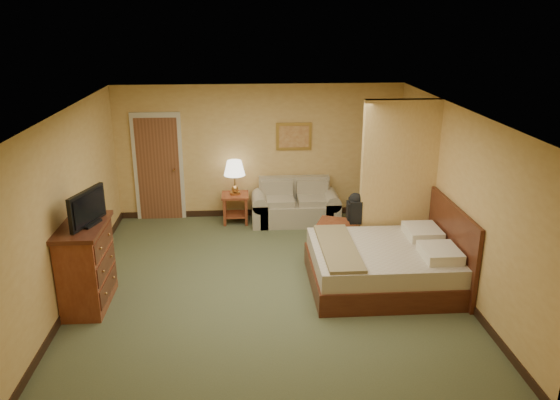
{
  "coord_description": "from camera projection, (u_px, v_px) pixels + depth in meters",
  "views": [
    {
      "loc": [
        -0.31,
        -7.28,
        3.83
      ],
      "look_at": [
        0.23,
        0.6,
        1.13
      ],
      "focal_mm": 35.0,
      "sensor_mm": 36.0,
      "label": 1
    }
  ],
  "objects": [
    {
      "name": "right_wall",
      "position": [
        456.0,
        198.0,
        7.89
      ],
      "size": [
        0.02,
        6.0,
        2.6
      ],
      "primitive_type": "cube",
      "color": "tan",
      "rests_on": "floor"
    },
    {
      "name": "door",
      "position": [
        159.0,
        168.0,
        10.47
      ],
      "size": [
        0.94,
        0.16,
        2.1
      ],
      "color": "beige",
      "rests_on": "floor"
    },
    {
      "name": "dresser",
      "position": [
        87.0,
        265.0,
        7.41
      ],
      "size": [
        0.58,
        1.11,
        1.19
      ],
      "color": "maroon",
      "rests_on": "floor"
    },
    {
      "name": "floor",
      "position": [
        267.0,
        285.0,
        8.14
      ],
      "size": [
        6.0,
        6.0,
        0.0
      ],
      "primitive_type": "plane",
      "color": "#4E5638",
      "rests_on": "ground"
    },
    {
      "name": "ceiling",
      "position": [
        266.0,
        111.0,
        7.29
      ],
      "size": [
        6.0,
        6.0,
        0.0
      ],
      "primitive_type": "plane",
      "rotation": [
        3.14,
        0.0,
        0.0
      ],
      "color": "white",
      "rests_on": "back_wall"
    },
    {
      "name": "baseboard",
      "position": [
        260.0,
        212.0,
        10.94
      ],
      "size": [
        5.5,
        0.02,
        0.12
      ],
      "primitive_type": "cube",
      "color": "black",
      "rests_on": "floor"
    },
    {
      "name": "tv",
      "position": [
        87.0,
        209.0,
        7.15
      ],
      "size": [
        0.29,
        0.75,
        0.47
      ],
      "rotation": [
        0.0,
        0.0,
        -0.31
      ],
      "color": "black",
      "rests_on": "dresser"
    },
    {
      "name": "left_wall",
      "position": [
        68.0,
        207.0,
        7.54
      ],
      "size": [
        0.02,
        6.0,
        2.6
      ],
      "primitive_type": "cube",
      "color": "tan",
      "rests_on": "floor"
    },
    {
      "name": "wall_picture",
      "position": [
        294.0,
        137.0,
        10.47
      ],
      "size": [
        0.68,
        0.04,
        0.53
      ],
      "color": "#B78E3F",
      "rests_on": "back_wall"
    },
    {
      "name": "partition",
      "position": [
        398.0,
        181.0,
        8.73
      ],
      "size": [
        1.2,
        0.15,
        2.6
      ],
      "primitive_type": "cube",
      "color": "tan",
      "rests_on": "floor"
    },
    {
      "name": "backpack",
      "position": [
        355.0,
        207.0,
        8.88
      ],
      "size": [
        0.23,
        0.29,
        0.49
      ],
      "rotation": [
        0.0,
        0.0,
        -0.05
      ],
      "color": "black",
      "rests_on": "bed"
    },
    {
      "name": "side_table",
      "position": [
        235.0,
        204.0,
        10.48
      ],
      "size": [
        0.51,
        0.51,
        0.56
      ],
      "color": "maroon",
      "rests_on": "floor"
    },
    {
      "name": "table_lamp",
      "position": [
        234.0,
        169.0,
        10.26
      ],
      "size": [
        0.4,
        0.4,
        0.66
      ],
      "color": "#B68242",
      "rests_on": "side_table"
    },
    {
      "name": "coffee_table",
      "position": [
        338.0,
        232.0,
        9.25
      ],
      "size": [
        0.93,
        0.93,
        0.46
      ],
      "rotation": [
        0.0,
        0.0,
        -0.36
      ],
      "color": "maroon",
      "rests_on": "floor"
    },
    {
      "name": "bed",
      "position": [
        390.0,
        264.0,
        8.05
      ],
      "size": [
        2.22,
        1.89,
        1.22
      ],
      "color": "#451B10",
      "rests_on": "floor"
    },
    {
      "name": "loveseat",
      "position": [
        295.0,
        208.0,
        10.52
      ],
      "size": [
        1.67,
        0.77,
        0.84
      ],
      "color": "tan",
      "rests_on": "floor"
    },
    {
      "name": "back_wall",
      "position": [
        260.0,
        152.0,
        10.55
      ],
      "size": [
        5.5,
        0.02,
        2.6
      ],
      "primitive_type": "cube",
      "color": "tan",
      "rests_on": "floor"
    }
  ]
}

